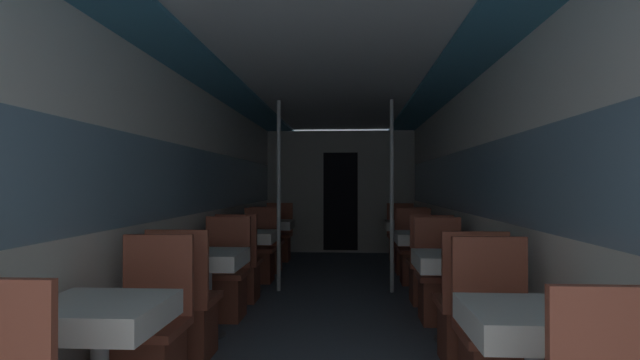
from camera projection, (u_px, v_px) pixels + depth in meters
The scene contains 28 objects.
wall_left at pixel (198, 195), 5.20m from camera, with size 0.05×10.30×2.28m.
wall_right at pixel (471, 195), 5.03m from camera, with size 0.05×10.30×2.28m.
ceiling_panel at pixel (332, 83), 5.13m from camera, with size 2.81×10.30×0.07m.
bulkhead_far at pixel (341, 192), 9.35m from camera, with size 2.75×0.09×2.28m.
dining_table_left_0 at pixel (100, 322), 2.40m from camera, with size 0.61×0.61×0.71m.
chair_left_far_0 at pixel (147, 350), 2.95m from camera, with size 0.44×0.44×0.95m.
dining_table_left_1 at pixel (207, 263), 4.19m from camera, with size 0.61×0.61×0.71m.
chair_left_near_1 at pixel (185, 319), 3.63m from camera, with size 0.44×0.44×0.95m.
chair_left_far_1 at pixel (224, 288), 4.74m from camera, with size 0.44×0.44×0.95m.
dining_table_left_2 at pixel (250, 239), 5.98m from camera, with size 0.61×0.61×0.71m.
chair_left_near_2 at pixel (240, 275), 5.42m from camera, with size 0.44×0.44×0.95m.
chair_left_far_2 at pixel (258, 259), 6.53m from camera, with size 0.44×0.44×0.95m.
support_pole_left_2 at pixel (279, 195), 5.96m from camera, with size 0.05×0.05×2.28m.
dining_table_left_3 at pixel (273, 227), 7.77m from camera, with size 0.61×0.61×0.71m.
chair_left_near_3 at pixel (267, 252), 7.21m from camera, with size 0.44×0.44×0.95m.
chair_left_far_3 at pixel (278, 243), 8.32m from camera, with size 0.44×0.44×0.95m.
dining_table_right_0 at pixel (534, 329), 2.27m from camera, with size 0.61×0.61×0.71m.
chair_right_far_0 at pixel (498, 357), 2.82m from camera, with size 0.44×0.44×0.95m.
dining_table_right_1 at pixel (453, 265), 4.06m from camera, with size 0.61×0.61×0.71m.
chair_right_near_1 at pixel (469, 324), 3.51m from camera, with size 0.44×0.44×0.95m.
chair_right_far_1 at pixel (441, 290), 4.61m from camera, with size 0.44×0.44×0.95m.
dining_table_right_2 at pixel (422, 241), 5.85m from camera, with size 0.61×0.61×0.71m.
chair_right_near_2 at pixel (429, 277), 5.30m from camera, with size 0.44×0.44×0.95m.
chair_right_far_2 at pixel (416, 261), 6.40m from camera, with size 0.44×0.44×0.95m.
support_pole_right_2 at pixel (392, 196), 5.88m from camera, with size 0.05×0.05×2.28m.
dining_table_right_3 at pixel (405, 227), 7.64m from camera, with size 0.61×0.61×0.71m.
chair_right_near_3 at pixel (409, 253), 7.09m from camera, with size 0.44×0.44×0.95m.
chair_right_far_3 at pixel (401, 244), 8.19m from camera, with size 0.44×0.44×0.95m.
Camera 1 is at (0.18, -1.37, 1.27)m, focal length 28.00 mm.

